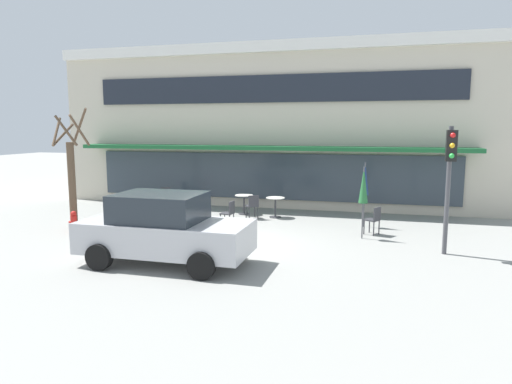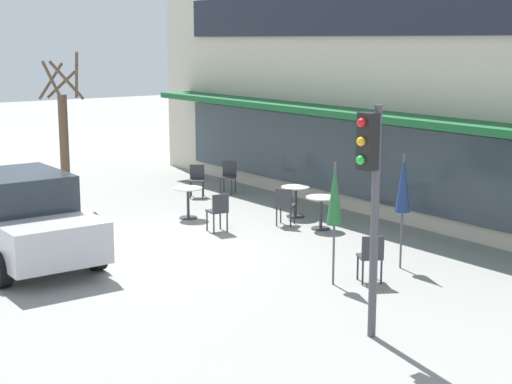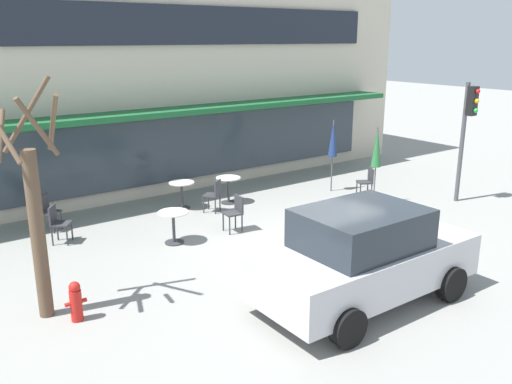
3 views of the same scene
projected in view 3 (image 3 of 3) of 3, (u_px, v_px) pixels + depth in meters
ground_plane at (304, 253)px, 11.94m from camera, size 80.00×80.00×0.00m
building_facade at (116, 72)px, 18.72m from camera, size 18.88×9.10×6.83m
cafe_table_near_wall at (173, 222)px, 12.38m from camera, size 0.70×0.70×0.76m
cafe_table_streetside at (228, 186)px, 15.40m from camera, size 0.70×0.70×0.76m
cafe_table_by_tree at (182, 191)px, 14.89m from camera, size 0.70×0.70×0.76m
patio_umbrella_green_folded at (377, 148)px, 14.99m from camera, size 0.28×0.28×2.20m
patio_umbrella_cream_folded at (333, 139)px, 16.32m from camera, size 0.28×0.28×2.20m
cafe_chair_0 at (367, 180)px, 15.94m from camera, size 0.54×0.54×0.89m
cafe_chair_1 at (48, 210)px, 13.21m from camera, size 0.56×0.56×0.89m
cafe_chair_2 at (214, 193)px, 14.61m from camera, size 0.56×0.56×0.89m
cafe_chair_3 at (58, 221)px, 12.39m from camera, size 0.56×0.56×0.89m
cafe_chair_4 at (235, 211)px, 13.15m from camera, size 0.44×0.44×0.89m
parked_sedan at (364, 256)px, 9.51m from camera, size 4.21×2.04×1.76m
street_tree at (36, 216)px, 8.79m from camera, size 1.10×1.10×4.00m
traffic_light_pole at (467, 123)px, 15.05m from camera, size 0.26×0.43×3.40m
fire_hydrant at (76, 301)px, 9.00m from camera, size 0.36×0.20×0.71m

